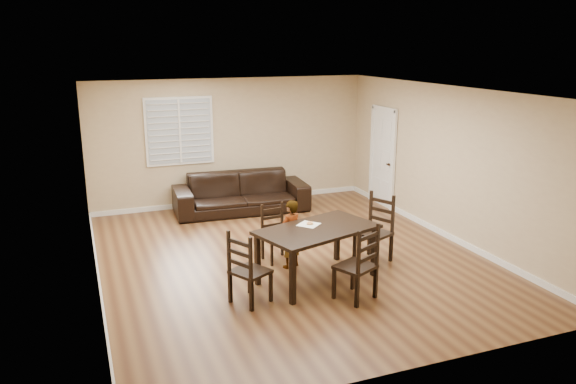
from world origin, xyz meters
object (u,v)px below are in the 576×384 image
object	(u,v)px
chair_left	(244,273)
sofa	(241,193)
child	(291,234)
dining_table	(317,234)
chair_near	(274,234)
chair_right	(378,230)
chair_far	(363,268)
donut	(310,223)

from	to	relation	value
chair_left	sofa	xyz separation A→B (m)	(1.19, 4.18, -0.07)
child	sofa	distance (m)	3.17
dining_table	chair_near	bearing A→B (deg)	88.96
chair_right	sofa	size ratio (longest dim) A/B	0.40
chair_far	sofa	bearing A→B (deg)	-110.92
dining_table	chair_left	size ratio (longest dim) A/B	1.89
dining_table	chair_far	bearing A→B (deg)	-88.88
chair_left	chair_right	xyz separation A→B (m)	(2.50, 0.82, 0.03)
chair_right	child	xyz separation A→B (m)	(-1.44, 0.19, 0.05)
chair_left	donut	world-z (taller)	chair_left
dining_table	chair_near	world-z (taller)	chair_near
chair_far	dining_table	bearing A→B (deg)	-96.80
chair_left	sofa	world-z (taller)	chair_left
chair_left	chair_right	distance (m)	2.63
sofa	donut	bearing A→B (deg)	-86.44
dining_table	sofa	size ratio (longest dim) A/B	0.71
chair_left	donut	xyz separation A→B (m)	(1.21, 0.60, 0.37)
dining_table	donut	distance (m)	0.22
child	chair_left	bearing A→B (deg)	19.97
chair_far	donut	distance (m)	1.16
chair_near	sofa	distance (m)	2.74
dining_table	chair_left	distance (m)	1.34
chair_left	dining_table	bearing A→B (deg)	-100.28
chair_near	chair_far	bearing A→B (deg)	-79.85
chair_near	chair_right	world-z (taller)	chair_right
dining_table	donut	world-z (taller)	donut
chair_near	child	xyz separation A→B (m)	(0.12, -0.44, 0.13)
chair_right	child	size ratio (longest dim) A/B	1.01
chair_far	chair_left	xyz separation A→B (m)	(-1.53, 0.46, -0.02)
chair_near	sofa	world-z (taller)	chair_near
dining_table	chair_near	distance (m)	1.12
chair_near	sofa	bearing A→B (deg)	77.78
sofa	dining_table	bearing A→B (deg)	-85.89
chair_left	chair_right	size ratio (longest dim) A/B	0.94
chair_near	chair_far	size ratio (longest dim) A/B	0.85
chair_near	chair_far	xyz separation A→B (m)	(0.59, -1.91, 0.07)
donut	sofa	bearing A→B (deg)	90.28
chair_right	chair_left	bearing A→B (deg)	-96.90
chair_near	chair_right	bearing A→B (deg)	-29.09
dining_table	sofa	xyz separation A→B (m)	(-0.05, 3.77, -0.32)
chair_right	sofa	world-z (taller)	chair_right
chair_near	chair_right	xyz separation A→B (m)	(1.56, -0.63, 0.08)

